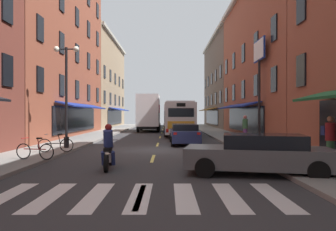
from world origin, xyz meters
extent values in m
cube|color=#333335|center=(0.00, 0.00, -0.05)|extent=(34.80, 80.00, 0.10)
cube|color=#DBCC4C|center=(0.00, -10.00, 0.00)|extent=(0.14, 2.40, 0.01)
cube|color=#DBCC4C|center=(0.00, -3.50, 0.00)|extent=(0.14, 2.40, 0.01)
cube|color=#DBCC4C|center=(0.00, 3.00, 0.00)|extent=(0.14, 2.40, 0.01)
cube|color=#DBCC4C|center=(0.00, 9.50, 0.00)|extent=(0.14, 2.40, 0.01)
cube|color=#DBCC4C|center=(0.00, 16.00, 0.00)|extent=(0.14, 2.40, 0.01)
cube|color=#DBCC4C|center=(0.00, 22.50, 0.00)|extent=(0.14, 2.40, 0.01)
cube|color=#DBCC4C|center=(0.00, 29.00, 0.00)|extent=(0.14, 2.40, 0.01)
cube|color=#DBCC4C|center=(0.00, 35.50, 0.00)|extent=(0.14, 2.40, 0.01)
cube|color=silver|center=(-3.30, -10.00, 0.00)|extent=(0.50, 2.80, 0.01)
cube|color=silver|center=(-2.20, -10.00, 0.00)|extent=(0.50, 2.80, 0.01)
cube|color=silver|center=(-1.10, -10.00, 0.00)|extent=(0.50, 2.80, 0.01)
cube|color=silver|center=(0.00, -10.00, 0.00)|extent=(0.50, 2.80, 0.01)
cube|color=silver|center=(1.10, -10.00, 0.00)|extent=(0.50, 2.80, 0.01)
cube|color=silver|center=(2.20, -10.00, 0.00)|extent=(0.50, 2.80, 0.01)
cube|color=silver|center=(3.30, -10.00, 0.00)|extent=(0.50, 2.80, 0.01)
cube|color=gray|center=(-5.90, 0.00, 0.07)|extent=(3.00, 80.00, 0.14)
cube|color=gray|center=(5.90, 0.00, 0.07)|extent=(3.00, 80.00, 0.14)
cube|color=black|center=(-7.36, -2.00, 4.20)|extent=(0.10, 1.00, 1.60)
cube|color=black|center=(-7.36, -2.00, 7.40)|extent=(0.10, 1.00, 1.60)
cube|color=brown|center=(-11.40, 10.00, 8.72)|extent=(8.00, 19.90, 17.44)
cube|color=black|center=(-7.36, 10.00, 1.55)|extent=(0.10, 12.00, 2.10)
cube|color=navy|center=(-6.65, 10.00, 2.75)|extent=(1.38, 11.20, 0.44)
cube|color=black|center=(-7.36, 2.00, 4.20)|extent=(0.10, 1.00, 1.60)
cube|color=black|center=(-7.36, 6.00, 4.20)|extent=(0.10, 1.00, 1.60)
cube|color=black|center=(-7.36, 10.00, 4.20)|extent=(0.10, 1.00, 1.60)
cube|color=black|center=(-7.36, 14.00, 4.20)|extent=(0.10, 1.00, 1.60)
cube|color=black|center=(-7.36, 18.00, 4.20)|extent=(0.10, 1.00, 1.60)
cube|color=black|center=(-7.36, 2.00, 7.40)|extent=(0.10, 1.00, 1.60)
cube|color=black|center=(-7.36, 6.00, 7.40)|extent=(0.10, 1.00, 1.60)
cube|color=black|center=(-7.36, 10.00, 7.40)|extent=(0.10, 1.00, 1.60)
cube|color=black|center=(-7.36, 14.00, 7.40)|extent=(0.10, 1.00, 1.60)
cube|color=black|center=(-7.36, 18.00, 7.40)|extent=(0.10, 1.00, 1.60)
cube|color=black|center=(-7.36, 6.00, 10.60)|extent=(0.10, 1.00, 1.60)
cube|color=black|center=(-7.36, 10.00, 10.60)|extent=(0.10, 1.00, 1.60)
cube|color=black|center=(-7.36, 14.00, 10.60)|extent=(0.10, 1.00, 1.60)
cube|color=black|center=(-7.36, 18.00, 10.60)|extent=(0.10, 1.00, 1.60)
cube|color=black|center=(-7.36, 18.00, 13.80)|extent=(0.10, 1.00, 1.60)
cube|color=#9E8466|center=(-11.40, 30.00, 6.74)|extent=(8.00, 19.90, 13.49)
cube|color=#B2AD9E|center=(-7.30, 30.00, 13.14)|extent=(0.44, 19.40, 0.40)
cube|color=black|center=(-7.36, 30.00, 1.55)|extent=(0.10, 12.00, 2.10)
cube|color=navy|center=(-6.65, 30.00, 2.75)|extent=(1.38, 11.20, 0.44)
cube|color=black|center=(-7.36, 22.00, 4.20)|extent=(0.10, 1.00, 1.60)
cube|color=black|center=(-7.36, 26.00, 4.20)|extent=(0.10, 1.00, 1.60)
cube|color=black|center=(-7.36, 30.00, 4.20)|extent=(0.10, 1.00, 1.60)
cube|color=black|center=(-7.36, 34.00, 4.20)|extent=(0.10, 1.00, 1.60)
cube|color=black|center=(-7.36, 38.00, 4.20)|extent=(0.10, 1.00, 1.60)
cube|color=black|center=(-7.36, 22.00, 7.40)|extent=(0.10, 1.00, 1.60)
cube|color=black|center=(-7.36, 26.00, 7.40)|extent=(0.10, 1.00, 1.60)
cube|color=black|center=(-7.36, 30.00, 7.40)|extent=(0.10, 1.00, 1.60)
cube|color=black|center=(-7.36, 34.00, 7.40)|extent=(0.10, 1.00, 1.60)
cube|color=black|center=(-7.36, 38.00, 7.40)|extent=(0.10, 1.00, 1.60)
cube|color=black|center=(7.36, -2.00, 4.20)|extent=(0.10, 1.00, 1.60)
cube|color=black|center=(7.36, -2.00, 7.40)|extent=(0.10, 1.00, 1.60)
cube|color=brown|center=(11.40, 10.00, 6.78)|extent=(8.00, 19.90, 13.57)
cube|color=black|center=(7.36, 10.00, 1.55)|extent=(0.10, 12.00, 2.10)
cube|color=navy|center=(6.65, 10.00, 2.75)|extent=(1.38, 11.20, 0.44)
cube|color=black|center=(7.36, 2.00, 4.20)|extent=(0.10, 1.00, 1.60)
cube|color=black|center=(7.36, 6.00, 4.20)|extent=(0.10, 1.00, 1.60)
cube|color=black|center=(7.36, 10.00, 4.20)|extent=(0.10, 1.00, 1.60)
cube|color=black|center=(7.36, 14.00, 4.20)|extent=(0.10, 1.00, 1.60)
cube|color=black|center=(7.36, 18.00, 4.20)|extent=(0.10, 1.00, 1.60)
cube|color=black|center=(7.36, 2.00, 7.40)|extent=(0.10, 1.00, 1.60)
cube|color=black|center=(7.36, 6.00, 7.40)|extent=(0.10, 1.00, 1.60)
cube|color=black|center=(7.36, 10.00, 7.40)|extent=(0.10, 1.00, 1.60)
cube|color=black|center=(7.36, 14.00, 7.40)|extent=(0.10, 1.00, 1.60)
cube|color=black|center=(7.36, 18.00, 7.40)|extent=(0.10, 1.00, 1.60)
cube|color=brown|center=(11.40, 30.00, 6.77)|extent=(8.00, 19.90, 13.54)
cube|color=#B2AD9E|center=(7.30, 30.00, 13.19)|extent=(0.44, 19.40, 0.40)
cube|color=black|center=(7.36, 30.00, 1.55)|extent=(0.10, 12.00, 2.10)
cube|color=brown|center=(6.65, 30.00, 2.75)|extent=(1.38, 11.20, 0.44)
cube|color=black|center=(7.36, 22.00, 4.20)|extent=(0.10, 1.00, 1.60)
cube|color=black|center=(7.36, 26.00, 4.20)|extent=(0.10, 1.00, 1.60)
cube|color=black|center=(7.36, 30.00, 4.20)|extent=(0.10, 1.00, 1.60)
cube|color=black|center=(7.36, 34.00, 4.20)|extent=(0.10, 1.00, 1.60)
cube|color=black|center=(7.36, 38.00, 4.20)|extent=(0.10, 1.00, 1.60)
cube|color=black|center=(7.36, 22.00, 7.40)|extent=(0.10, 1.00, 1.60)
cube|color=black|center=(7.36, 26.00, 7.40)|extent=(0.10, 1.00, 1.60)
cube|color=black|center=(7.36, 30.00, 7.40)|extent=(0.10, 1.00, 1.60)
cube|color=black|center=(7.36, 34.00, 7.40)|extent=(0.10, 1.00, 1.60)
cube|color=black|center=(7.36, 38.00, 7.40)|extent=(0.10, 1.00, 1.60)
cylinder|color=black|center=(7.05, 4.11, 2.98)|extent=(0.18, 0.18, 5.68)
cylinder|color=black|center=(7.05, 4.11, 0.26)|extent=(0.40, 0.40, 0.24)
cube|color=navy|center=(7.05, 4.11, 6.48)|extent=(0.10, 2.40, 1.47)
cube|color=silver|center=(6.99, 4.11, 6.48)|extent=(0.04, 2.24, 1.31)
cube|color=silver|center=(7.11, 4.11, 6.48)|extent=(0.04, 2.24, 1.31)
cube|color=silver|center=(1.62, 12.98, 1.66)|extent=(2.76, 11.71, 2.63)
cube|color=silver|center=(1.62, 12.98, 3.04)|extent=(2.54, 10.51, 0.16)
cube|color=black|center=(1.61, 13.28, 1.84)|extent=(2.76, 9.31, 0.96)
cube|color=#193899|center=(1.62, 12.98, 0.60)|extent=(2.79, 11.31, 0.36)
cube|color=black|center=(1.51, 18.77, 1.84)|extent=(2.25, 0.16, 1.10)
cube|color=black|center=(1.72, 7.19, 2.14)|extent=(2.05, 0.16, 0.70)
cube|color=gold|center=(1.72, 7.18, 1.13)|extent=(2.15, 0.14, 0.64)
cube|color=black|center=(1.72, 7.18, 2.76)|extent=(0.70, 0.11, 0.28)
cube|color=red|center=(0.63, 7.15, 0.70)|extent=(0.20, 0.08, 0.28)
cube|color=red|center=(2.82, 7.19, 0.70)|extent=(0.20, 0.08, 0.28)
cylinder|color=black|center=(0.37, 16.79, 0.50)|extent=(0.32, 1.01, 1.00)
cylinder|color=black|center=(2.72, 16.83, 0.50)|extent=(0.32, 1.01, 1.00)
cylinder|color=black|center=(0.50, 9.63, 0.50)|extent=(0.32, 1.01, 1.00)
cylinder|color=black|center=(2.85, 9.67, 0.50)|extent=(0.32, 1.01, 1.00)
cube|color=black|center=(-1.49, 21.11, 1.55)|extent=(2.31, 2.46, 2.40)
cube|color=black|center=(-1.49, 22.30, 2.40)|extent=(2.00, 0.11, 0.80)
cube|color=white|center=(-1.51, 17.42, 2.43)|extent=(2.42, 4.96, 3.46)
cube|color=maroon|center=(-0.29, 17.41, 2.60)|extent=(0.07, 2.97, 0.90)
cube|color=black|center=(-1.50, 18.64, 0.55)|extent=(1.92, 7.00, 0.24)
cylinder|color=black|center=(-2.59, 20.92, 0.45)|extent=(0.28, 0.90, 0.90)
cylinder|color=black|center=(-0.39, 20.91, 0.45)|extent=(0.28, 0.90, 0.90)
cylinder|color=black|center=(-2.61, 16.68, 0.45)|extent=(0.28, 0.90, 0.90)
cylinder|color=black|center=(-0.41, 16.67, 0.45)|extent=(0.28, 0.90, 0.90)
cube|color=navy|center=(1.78, 3.28, 0.60)|extent=(1.85, 4.64, 0.71)
cube|color=black|center=(1.78, 3.10, 1.14)|extent=(1.65, 2.52, 0.43)
cube|color=red|center=(1.12, 0.99, 0.85)|extent=(0.20, 0.06, 0.14)
cube|color=red|center=(2.52, 1.01, 0.85)|extent=(0.20, 0.06, 0.14)
cylinder|color=black|center=(0.91, 4.87, 0.32)|extent=(0.23, 0.64, 0.64)
cylinder|color=black|center=(2.58, 4.90, 0.32)|extent=(0.23, 0.64, 0.64)
cylinder|color=black|center=(0.97, 1.66, 0.32)|extent=(0.23, 0.64, 0.64)
cylinder|color=black|center=(2.64, 1.69, 0.32)|extent=(0.23, 0.64, 0.64)
cube|color=#144723|center=(-1.48, 30.33, 0.61)|extent=(1.89, 4.76, 0.74)
cube|color=black|center=(-1.48, 30.14, 1.19)|extent=(1.69, 2.58, 0.48)
cube|color=red|center=(-2.16, 27.97, 0.88)|extent=(0.20, 0.06, 0.14)
cube|color=red|center=(-0.72, 28.00, 0.88)|extent=(0.20, 0.06, 0.14)
cylinder|color=black|center=(-2.36, 31.98, 0.32)|extent=(0.23, 0.64, 0.64)
cylinder|color=black|center=(-0.66, 32.01, 0.32)|extent=(0.23, 0.64, 0.64)
cylinder|color=black|center=(-2.30, 28.65, 0.32)|extent=(0.23, 0.64, 0.64)
cylinder|color=black|center=(-0.60, 28.68, 0.32)|extent=(0.23, 0.64, 0.64)
cube|color=#515154|center=(3.66, -7.25, 0.57)|extent=(5.00, 2.69, 0.66)
cube|color=black|center=(3.85, -7.29, 1.11)|extent=(2.83, 2.11, 0.48)
cube|color=red|center=(6.11, -7.00, 0.80)|extent=(0.10, 0.21, 0.14)
cylinder|color=black|center=(1.86, -7.77, 0.32)|extent=(0.67, 0.34, 0.64)
cylinder|color=black|center=(2.19, -6.09, 0.32)|extent=(0.67, 0.34, 0.64)
cylinder|color=black|center=(5.14, -8.41, 0.32)|extent=(0.67, 0.34, 0.64)
cylinder|color=black|center=(5.47, -6.74, 0.32)|extent=(0.67, 0.34, 0.64)
cylinder|color=black|center=(-1.56, -5.37, 0.31)|extent=(0.14, 0.63, 0.62)
cylinder|color=black|center=(-1.46, -6.82, 0.31)|extent=(0.16, 0.63, 0.62)
cylinder|color=#B2B2B7|center=(-1.56, -5.49, 0.61)|extent=(0.09, 0.33, 0.68)
ellipsoid|color=navy|center=(-1.53, -5.92, 0.81)|extent=(0.36, 0.58, 0.28)
cube|color=black|center=(-1.50, -6.31, 0.74)|extent=(0.30, 0.58, 0.12)
cube|color=#B2B2B7|center=(-1.51, -6.09, 0.40)|extent=(0.27, 0.42, 0.30)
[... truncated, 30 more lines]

